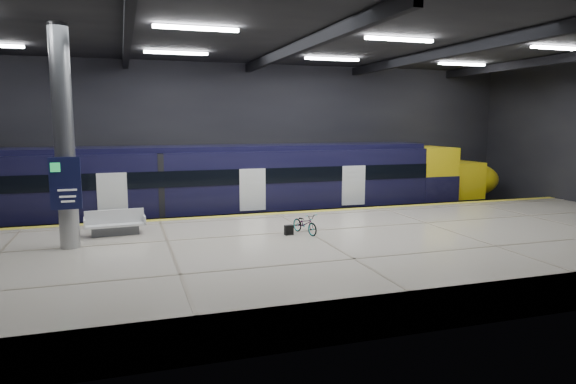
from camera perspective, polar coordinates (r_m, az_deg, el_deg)
name	(u,v)px	position (r m, az deg, el deg)	size (l,w,h in m)	color
ground	(298,253)	(19.95, 1.15, -6.85)	(30.00, 30.00, 0.00)	black
room_shell	(299,104)	(19.30, 1.19, 9.80)	(30.10, 16.10, 8.05)	black
platform	(322,256)	(17.55, 3.84, -7.08)	(30.00, 11.00, 1.10)	beige
safety_strip	(278,213)	(22.27, -1.16, -2.37)	(30.00, 0.40, 0.01)	gold
rails	(261,224)	(25.06, -2.97, -3.61)	(30.00, 1.52, 0.16)	gray
train	(220,186)	(24.31, -7.52, 0.70)	(29.40, 2.84, 3.79)	black
bench	(115,226)	(19.07, -18.66, -3.59)	(2.09, 0.97, 0.90)	#595B60
bicycle	(305,224)	(18.23, 1.89, -3.53)	(0.49, 1.41, 0.74)	#99999E
pannier_bag	(289,230)	(18.08, 0.10, -4.25)	(0.30, 0.18, 0.35)	black
info_column	(64,141)	(17.30, -23.61, 5.20)	(0.90, 0.78, 6.90)	#9EA0A5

